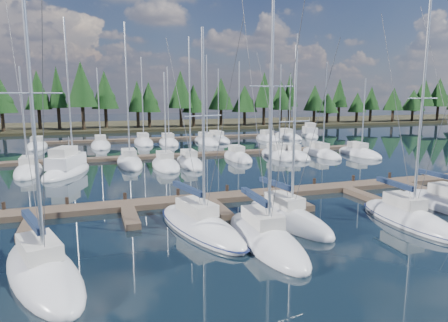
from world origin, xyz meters
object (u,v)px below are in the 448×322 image
object	(u,v)px
front_sailboat_0	(43,272)
motor_yacht_left	(66,169)
front_sailboat_1	(200,226)
main_dock	(281,194)
front_sailboat_4	(408,218)
front_sailboat_2	(265,238)
front_sailboat_3	(287,218)
motor_yacht_right	(310,134)

from	to	relation	value
front_sailboat_0	motor_yacht_left	size ratio (longest dim) A/B	1.55
motor_yacht_left	front_sailboat_1	bearing A→B (deg)	-68.12
main_dock	front_sailboat_4	world-z (taller)	front_sailboat_4
front_sailboat_1	motor_yacht_left	xyz separation A→B (m)	(-8.48, 21.13, 0.22)
motor_yacht_left	front_sailboat_2	bearing A→B (deg)	-65.00
front_sailboat_1	front_sailboat_4	distance (m)	13.21
front_sailboat_1	front_sailboat_2	bearing A→B (deg)	-48.00
front_sailboat_3	front_sailboat_2	bearing A→B (deg)	-135.06
front_sailboat_0	front_sailboat_3	world-z (taller)	front_sailboat_0
front_sailboat_0	front_sailboat_3	size ratio (longest dim) A/B	1.26
motor_yacht_left	motor_yacht_right	world-z (taller)	motor_yacht_left
front_sailboat_4	front_sailboat_0	bearing A→B (deg)	-177.26
front_sailboat_1	front_sailboat_3	xyz separation A→B (m)	(5.69, -0.30, 0.01)
main_dock	front_sailboat_0	distance (m)	19.02
main_dock	motor_yacht_right	world-z (taller)	motor_yacht_right
motor_yacht_right	front_sailboat_3	bearing A→B (deg)	-122.10
main_dock	front_sailboat_3	world-z (taller)	front_sailboat_3
main_dock	front_sailboat_0	bearing A→B (deg)	-150.24
main_dock	front_sailboat_2	size ratio (longest dim) A/B	2.85
front_sailboat_4	motor_yacht_left	xyz separation A→B (m)	(-21.38, 23.99, 0.20)
front_sailboat_2	front_sailboat_3	bearing A→B (deg)	44.94
front_sailboat_0	front_sailboat_3	distance (m)	14.45
front_sailboat_3	motor_yacht_right	bearing A→B (deg)	57.90
front_sailboat_0	front_sailboat_4	xyz separation A→B (m)	(21.21, 1.01, 0.00)
front_sailboat_0	front_sailboat_3	bearing A→B (deg)	14.32
front_sailboat_2	motor_yacht_left	xyz separation A→B (m)	(-11.32, 24.28, 0.20)
motor_yacht_right	main_dock	bearing A→B (deg)	-123.31
motor_yacht_right	front_sailboat_4	bearing A→B (deg)	-113.85
front_sailboat_1	motor_yacht_left	bearing A→B (deg)	111.88
main_dock	front_sailboat_2	world-z (taller)	front_sailboat_2
main_dock	front_sailboat_3	size ratio (longest dim) A/B	3.75
front_sailboat_1	front_sailboat_3	bearing A→B (deg)	-3.06
front_sailboat_0	front_sailboat_4	bearing A→B (deg)	2.74
front_sailboat_3	front_sailboat_1	bearing A→B (deg)	176.94
main_dock	front_sailboat_3	distance (m)	6.39
front_sailboat_2	front_sailboat_3	world-z (taller)	front_sailboat_2
front_sailboat_2	front_sailboat_4	bearing A→B (deg)	1.64
front_sailboat_4	motor_yacht_right	xyz separation A→B (m)	(21.03, 47.57, 0.18)
front_sailboat_1	front_sailboat_2	size ratio (longest dim) A/B	0.81
main_dock	motor_yacht_left	distance (m)	22.82
front_sailboat_2	motor_yacht_right	distance (m)	57.07
front_sailboat_0	front_sailboat_1	bearing A→B (deg)	25.01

